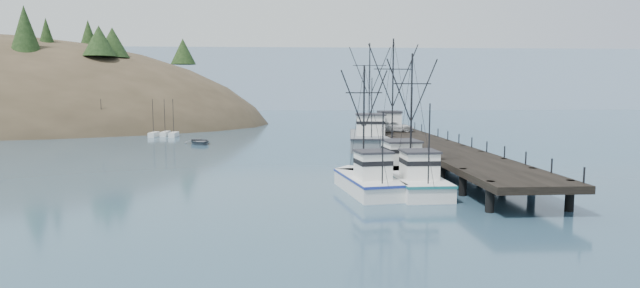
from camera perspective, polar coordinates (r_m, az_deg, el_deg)
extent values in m
plane|color=#28445A|center=(35.08, -1.45, -6.49)|extent=(400.00, 400.00, 0.00)
cube|color=black|center=(52.77, 13.31, -0.43)|extent=(6.00, 44.00, 0.50)
cylinder|color=black|center=(33.38, 18.85, -5.73)|extent=(0.56, 0.56, 2.00)
cylinder|color=black|center=(35.66, 26.64, -5.31)|extent=(0.56, 0.56, 2.00)
cylinder|color=black|center=(37.96, 16.00, -4.21)|extent=(0.56, 0.56, 2.00)
cylinder|color=black|center=(39.98, 23.07, -3.95)|extent=(0.56, 0.56, 2.00)
cylinder|color=black|center=(42.64, 13.78, -3.02)|extent=(0.56, 0.56, 2.00)
cylinder|color=black|center=(44.45, 20.21, -2.85)|extent=(0.56, 0.56, 2.00)
cylinder|color=black|center=(47.38, 12.01, -2.06)|extent=(0.56, 0.56, 2.00)
cylinder|color=black|center=(49.02, 17.88, -1.95)|extent=(0.56, 0.56, 2.00)
cylinder|color=black|center=(52.18, 10.56, -1.27)|extent=(0.56, 0.56, 2.00)
cylinder|color=black|center=(53.66, 15.96, -1.20)|extent=(0.56, 0.56, 2.00)
cylinder|color=black|center=(57.00, 9.35, -0.62)|extent=(0.56, 0.56, 2.00)
cylinder|color=black|center=(58.37, 14.34, -0.57)|extent=(0.56, 0.56, 2.00)
cylinder|color=black|center=(61.86, 8.34, -0.06)|extent=(0.56, 0.56, 2.00)
cylinder|color=black|center=(63.12, 12.97, -0.03)|extent=(0.56, 0.56, 2.00)
cylinder|color=black|center=(66.73, 7.47, 0.41)|extent=(0.56, 0.56, 2.00)
cylinder|color=black|center=(67.90, 11.78, 0.43)|extent=(0.56, 0.56, 2.00)
cylinder|color=black|center=(71.63, 6.72, 0.81)|extent=(0.56, 0.56, 2.00)
cylinder|color=black|center=(72.72, 10.76, 0.83)|extent=(0.56, 0.56, 2.00)
cube|color=beige|center=(97.65, -25.56, 1.92)|extent=(4.00, 5.00, 2.80)
cube|color=beige|center=(103.69, -27.80, 2.03)|extent=(4.00, 5.00, 2.80)
cube|color=beige|center=(101.86, -22.20, 2.22)|extent=(4.00, 5.00, 2.80)
cube|color=#9EB2C6|center=(204.65, -0.25, 4.09)|extent=(360.00, 40.00, 26.00)
cube|color=silver|center=(222.76, -13.45, 4.09)|extent=(180.00, 25.00, 18.00)
cube|color=silver|center=(85.16, -16.37, 0.99)|extent=(1.00, 3.50, 0.90)
cylinder|color=black|center=(84.95, -16.43, 2.94)|extent=(0.08, 0.08, 6.00)
cube|color=silver|center=(102.29, -17.71, 1.79)|extent=(1.00, 3.50, 0.90)
cylinder|color=black|center=(102.12, -17.76, 3.41)|extent=(0.08, 0.08, 6.00)
cube|color=silver|center=(87.15, -17.27, 1.08)|extent=(1.00, 3.50, 0.90)
cylinder|color=black|center=(86.95, -17.33, 2.98)|extent=(0.08, 0.08, 6.00)
cube|color=silver|center=(93.06, -20.74, 1.27)|extent=(1.00, 3.50, 0.90)
cylinder|color=black|center=(92.87, -20.81, 3.05)|extent=(0.08, 0.08, 6.00)
cube|color=silver|center=(94.38, -30.34, 0.88)|extent=(1.00, 3.50, 0.90)
cylinder|color=black|center=(94.20, -30.43, 2.63)|extent=(0.08, 0.08, 6.00)
cube|color=silver|center=(90.81, -23.62, 1.03)|extent=(1.00, 3.50, 0.90)
cylinder|color=black|center=(90.62, -23.70, 2.86)|extent=(0.08, 0.08, 6.00)
cube|color=silver|center=(98.64, -15.85, 1.69)|extent=(1.00, 3.50, 0.90)
cylinder|color=black|center=(98.46, -15.90, 3.38)|extent=(0.08, 0.08, 6.00)
cube|color=silver|center=(86.29, -18.48, 0.99)|extent=(1.00, 3.50, 0.90)
cylinder|color=black|center=(86.09, -18.55, 2.91)|extent=(0.08, 0.08, 6.00)
cube|color=silver|center=(38.73, 10.75, -4.70)|extent=(3.66, 8.82, 1.60)
cube|color=silver|center=(42.88, 9.16, -3.61)|extent=(3.41, 3.41, 1.60)
cube|color=#185E62|center=(38.61, 10.77, -3.68)|extent=(3.74, 9.05, 0.18)
cube|color=silver|center=(37.38, 11.27, -2.38)|extent=(2.46, 2.53, 1.90)
cube|color=#26262B|center=(37.24, 11.30, -0.82)|extent=(2.67, 2.76, 0.16)
cylinder|color=black|center=(39.38, 10.38, 3.43)|extent=(0.14, 0.14, 9.24)
cylinder|color=black|center=(35.03, 12.36, 0.02)|extent=(0.10, 0.10, 5.54)
cube|color=silver|center=(37.93, 5.53, -4.85)|extent=(4.49, 8.43, 1.60)
cube|color=silver|center=(41.69, 3.80, -3.82)|extent=(3.19, 3.19, 1.60)
cube|color=navy|center=(37.80, 5.54, -3.81)|extent=(4.58, 8.64, 0.18)
cube|color=silver|center=(36.67, 6.06, -2.46)|extent=(2.60, 2.60, 1.90)
cube|color=#26262B|center=(36.53, 6.08, -0.87)|extent=(2.82, 2.83, 0.16)
cylinder|color=black|center=(38.47, 5.03, 2.76)|extent=(0.14, 0.14, 8.32)
cylinder|color=black|center=(34.55, 7.18, -0.43)|extent=(0.10, 0.10, 4.99)
cube|color=silver|center=(46.06, 8.73, -2.92)|extent=(4.84, 10.72, 1.60)
cube|color=silver|center=(51.02, 7.05, -2.00)|extent=(4.00, 4.00, 1.60)
cube|color=navy|center=(45.96, 8.75, -2.06)|extent=(4.94, 10.99, 0.18)
cube|color=silver|center=(44.55, 9.26, -0.97)|extent=(3.04, 3.16, 1.90)
cube|color=#26262B|center=(44.44, 9.29, 0.35)|extent=(3.30, 3.45, 0.16)
cylinder|color=black|center=(47.03, 8.30, 5.08)|extent=(0.14, 0.14, 11.15)
cylinder|color=black|center=(41.78, 10.40, 1.84)|extent=(0.10, 0.10, 6.69)
cube|color=slate|center=(67.50, 5.67, 0.28)|extent=(6.81, 15.22, 2.20)
cube|color=slate|center=(74.82, 5.46, 0.87)|extent=(5.08, 5.08, 2.20)
cube|color=black|center=(67.40, 5.68, 1.13)|extent=(6.96, 15.61, 0.18)
cube|color=silver|center=(65.41, 5.76, 2.20)|extent=(4.04, 4.55, 2.60)
cube|color=#26262B|center=(65.33, 5.77, 3.41)|extent=(4.39, 4.96, 0.16)
cylinder|color=black|center=(69.40, 5.67, 6.40)|extent=(0.14, 0.14, 12.21)
cylinder|color=black|center=(61.52, 5.93, 4.15)|extent=(0.10, 0.10, 7.33)
cube|color=silver|center=(69.69, 7.92, 2.50)|extent=(2.80, 3.00, 2.50)
cube|color=#26262B|center=(69.62, 7.94, 3.65)|extent=(3.00, 3.20, 0.30)
imported|color=silver|center=(68.64, 8.59, 1.98)|extent=(5.26, 2.78, 1.41)
imported|color=#52565B|center=(73.09, -13.58, 0.00)|extent=(5.50, 6.32, 1.09)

